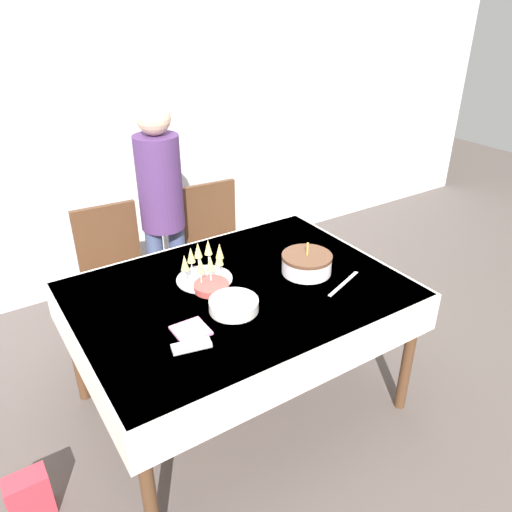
{
  "coord_description": "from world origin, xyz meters",
  "views": [
    {
      "loc": [
        -1.11,
        -1.87,
        2.13
      ],
      "look_at": [
        0.15,
        0.06,
        0.89
      ],
      "focal_mm": 35.0,
      "sensor_mm": 36.0,
      "label": 1
    }
  ],
  "objects_px": {
    "champagne_tray": "(204,263)",
    "dining_chair_far_right": "(216,246)",
    "person_standing": "(162,201)",
    "plate_stack_dessert": "(212,287)",
    "birthday_cake": "(307,264)",
    "gift_bag": "(29,496)",
    "dining_chair_far_left": "(116,274)",
    "plate_stack_main": "(234,305)"
  },
  "relations": [
    {
      "from": "dining_chair_far_left",
      "to": "birthday_cake",
      "type": "bearing_deg",
      "value": -52.34
    },
    {
      "from": "birthday_cake",
      "to": "champagne_tray",
      "type": "xyz_separation_m",
      "value": [
        -0.5,
        0.23,
        0.04
      ]
    },
    {
      "from": "birthday_cake",
      "to": "gift_bag",
      "type": "bearing_deg",
      "value": -178.66
    },
    {
      "from": "champagne_tray",
      "to": "plate_stack_dessert",
      "type": "height_order",
      "value": "champagne_tray"
    },
    {
      "from": "champagne_tray",
      "to": "plate_stack_main",
      "type": "height_order",
      "value": "champagne_tray"
    },
    {
      "from": "plate_stack_main",
      "to": "person_standing",
      "type": "xyz_separation_m",
      "value": [
        0.12,
        1.09,
        0.14
      ]
    },
    {
      "from": "plate_stack_dessert",
      "to": "birthday_cake",
      "type": "bearing_deg",
      "value": -13.37
    },
    {
      "from": "plate_stack_dessert",
      "to": "gift_bag",
      "type": "height_order",
      "value": "plate_stack_dessert"
    },
    {
      "from": "gift_bag",
      "to": "champagne_tray",
      "type": "bearing_deg",
      "value": 14.24
    },
    {
      "from": "champagne_tray",
      "to": "dining_chair_far_right",
      "type": "bearing_deg",
      "value": 57.74
    },
    {
      "from": "plate_stack_main",
      "to": "person_standing",
      "type": "bearing_deg",
      "value": 83.7
    },
    {
      "from": "dining_chair_far_left",
      "to": "dining_chair_far_right",
      "type": "relative_size",
      "value": 1.0
    },
    {
      "from": "dining_chair_far_right",
      "to": "person_standing",
      "type": "relative_size",
      "value": 0.61
    },
    {
      "from": "champagne_tray",
      "to": "plate_stack_main",
      "type": "relative_size",
      "value": 1.25
    },
    {
      "from": "plate_stack_main",
      "to": "gift_bag",
      "type": "bearing_deg",
      "value": 176.66
    },
    {
      "from": "plate_stack_dessert",
      "to": "gift_bag",
      "type": "xyz_separation_m",
      "value": [
        -1.05,
        -0.16,
        -0.67
      ]
    },
    {
      "from": "plate_stack_main",
      "to": "gift_bag",
      "type": "relative_size",
      "value": 0.99
    },
    {
      "from": "dining_chair_far_left",
      "to": "dining_chair_far_right",
      "type": "distance_m",
      "value": 0.73
    },
    {
      "from": "dining_chair_far_right",
      "to": "birthday_cake",
      "type": "xyz_separation_m",
      "value": [
        0.02,
        -0.98,
        0.31
      ]
    },
    {
      "from": "dining_chair_far_left",
      "to": "plate_stack_main",
      "type": "bearing_deg",
      "value": -77.37
    },
    {
      "from": "plate_stack_dessert",
      "to": "person_standing",
      "type": "relative_size",
      "value": 0.12
    },
    {
      "from": "plate_stack_dessert",
      "to": "dining_chair_far_left",
      "type": "bearing_deg",
      "value": 105.66
    },
    {
      "from": "plate_stack_dessert",
      "to": "person_standing",
      "type": "xyz_separation_m",
      "value": [
        0.12,
        0.87,
        0.15
      ]
    },
    {
      "from": "dining_chair_far_right",
      "to": "dining_chair_far_left",
      "type": "bearing_deg",
      "value": 180.0
    },
    {
      "from": "dining_chair_far_right",
      "to": "champagne_tray",
      "type": "distance_m",
      "value": 0.95
    },
    {
      "from": "plate_stack_dessert",
      "to": "gift_bag",
      "type": "distance_m",
      "value": 1.25
    },
    {
      "from": "plate_stack_main",
      "to": "plate_stack_dessert",
      "type": "distance_m",
      "value": 0.22
    },
    {
      "from": "dining_chair_far_left",
      "to": "gift_bag",
      "type": "distance_m",
      "value": 1.36
    },
    {
      "from": "dining_chair_far_left",
      "to": "gift_bag",
      "type": "bearing_deg",
      "value": -128.39
    },
    {
      "from": "champagne_tray",
      "to": "person_standing",
      "type": "height_order",
      "value": "person_standing"
    },
    {
      "from": "gift_bag",
      "to": "birthday_cake",
      "type": "bearing_deg",
      "value": 1.34
    },
    {
      "from": "plate_stack_main",
      "to": "plate_stack_dessert",
      "type": "xyz_separation_m",
      "value": [
        -0.0,
        0.22,
        -0.01
      ]
    },
    {
      "from": "champagne_tray",
      "to": "gift_bag",
      "type": "distance_m",
      "value": 1.33
    },
    {
      "from": "plate_stack_dessert",
      "to": "person_standing",
      "type": "distance_m",
      "value": 0.89
    },
    {
      "from": "dining_chair_far_right",
      "to": "gift_bag",
      "type": "distance_m",
      "value": 1.89
    },
    {
      "from": "birthday_cake",
      "to": "plate_stack_dessert",
      "type": "relative_size",
      "value": 1.49
    },
    {
      "from": "birthday_cake",
      "to": "person_standing",
      "type": "height_order",
      "value": "person_standing"
    },
    {
      "from": "dining_chair_far_left",
      "to": "person_standing",
      "type": "bearing_deg",
      "value": 2.58
    },
    {
      "from": "plate_stack_dessert",
      "to": "champagne_tray",
      "type": "bearing_deg",
      "value": 79.75
    },
    {
      "from": "champagne_tray",
      "to": "plate_stack_dessert",
      "type": "xyz_separation_m",
      "value": [
        -0.02,
        -0.11,
        -0.08
      ]
    },
    {
      "from": "birthday_cake",
      "to": "dining_chair_far_right",
      "type": "bearing_deg",
      "value": 91.45
    },
    {
      "from": "dining_chair_far_left",
      "to": "plate_stack_dessert",
      "type": "distance_m",
      "value": 0.93
    }
  ]
}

